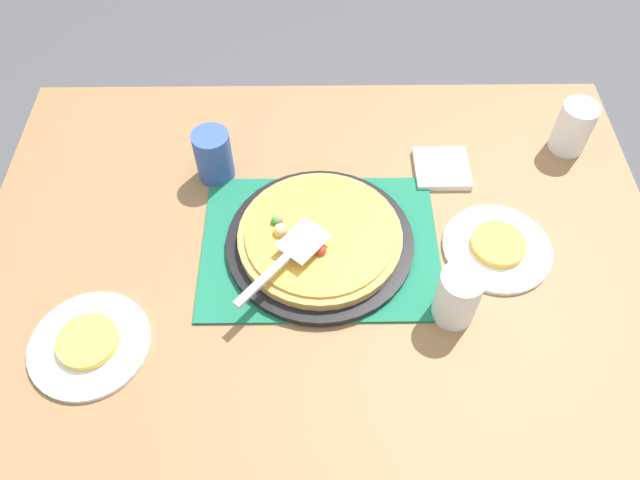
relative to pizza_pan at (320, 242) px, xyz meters
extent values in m
plane|color=#4C4C51|center=(0.00, 0.00, -0.76)|extent=(8.00, 8.00, 0.00)
cube|color=olive|center=(0.00, 0.00, -0.03)|extent=(1.40, 1.00, 0.03)
cube|color=olive|center=(-0.64, -0.44, -0.40)|extent=(0.07, 0.07, 0.72)
cube|color=olive|center=(0.64, -0.44, -0.40)|extent=(0.07, 0.07, 0.72)
cube|color=#196B4C|center=(0.00, 0.00, -0.01)|extent=(0.48, 0.36, 0.01)
cylinder|color=black|center=(0.00, 0.00, 0.00)|extent=(0.38, 0.38, 0.01)
cylinder|color=tan|center=(0.00, 0.00, 0.02)|extent=(0.33, 0.33, 0.02)
cylinder|color=gold|center=(0.00, 0.00, 0.03)|extent=(0.30, 0.30, 0.01)
sphere|color=#B76675|center=(0.08, -0.03, 0.04)|extent=(0.02, 0.02, 0.02)
sphere|color=#338433|center=(0.03, 0.00, 0.04)|extent=(0.02, 0.02, 0.02)
sphere|color=red|center=(0.00, 0.05, 0.04)|extent=(0.02, 0.02, 0.02)
sphere|color=red|center=(0.05, 0.04, 0.04)|extent=(0.02, 0.02, 0.02)
sphere|color=#338433|center=(0.09, -0.03, 0.04)|extent=(0.02, 0.02, 0.02)
sphere|color=#B76675|center=(0.05, 0.01, 0.04)|extent=(0.02, 0.02, 0.02)
sphere|color=#E5CC7F|center=(0.08, 0.00, 0.04)|extent=(0.03, 0.03, 0.03)
cylinder|color=white|center=(-0.36, 0.01, -0.01)|extent=(0.22, 0.22, 0.01)
cylinder|color=white|center=(0.42, 0.22, -0.01)|extent=(0.22, 0.22, 0.01)
cylinder|color=gold|center=(-0.36, 0.01, 0.01)|extent=(0.11, 0.11, 0.02)
cylinder|color=#EAB747|center=(0.42, 0.22, 0.01)|extent=(0.11, 0.11, 0.02)
cylinder|color=white|center=(-0.25, 0.16, 0.05)|extent=(0.08, 0.08, 0.12)
cylinder|color=#3351AD|center=(0.23, -0.20, 0.05)|extent=(0.08, 0.08, 0.12)
cylinder|color=white|center=(-0.57, -0.28, 0.05)|extent=(0.08, 0.08, 0.12)
cube|color=silver|center=(0.03, 0.04, 0.06)|extent=(0.11, 0.11, 0.00)
cube|color=#B2B2B7|center=(0.11, 0.13, 0.06)|extent=(0.10, 0.12, 0.01)
cube|color=white|center=(-0.27, -0.21, -0.01)|extent=(0.12, 0.12, 0.02)
camera|label=1|loc=(0.01, 0.74, 1.01)|focal=34.55mm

